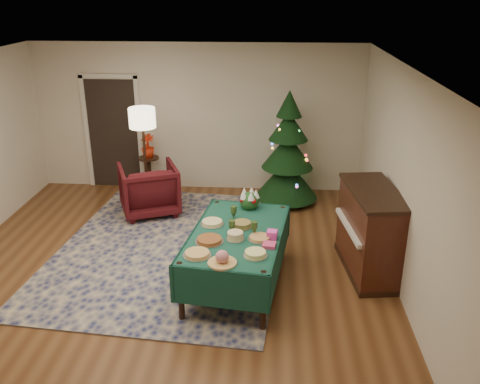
# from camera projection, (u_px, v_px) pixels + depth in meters

# --- Properties ---
(room_shell) EXTENTS (7.00, 7.00, 7.00)m
(room_shell) POSITION_uv_depth(u_px,v_px,m) (156.00, 189.00, 6.05)
(room_shell) COLOR #593319
(room_shell) RESTS_ON ground
(doorway) EXTENTS (1.08, 0.04, 2.16)m
(doorway) POSITION_uv_depth(u_px,v_px,m) (113.00, 131.00, 9.47)
(doorway) COLOR black
(doorway) RESTS_ON ground
(rug) EXTENTS (3.56, 4.47, 0.02)m
(rug) POSITION_uv_depth(u_px,v_px,m) (172.00, 247.00, 7.51)
(rug) COLOR navy
(rug) RESTS_ON ground
(buffet_table) EXTENTS (1.38, 2.07, 0.75)m
(buffet_table) POSITION_uv_depth(u_px,v_px,m) (237.00, 243.00, 6.37)
(buffet_table) COLOR black
(buffet_table) RESTS_ON ground
(platter_0) EXTENTS (0.33, 0.33, 0.05)m
(platter_0) POSITION_uv_depth(u_px,v_px,m) (197.00, 254.00, 5.75)
(platter_0) COLOR silver
(platter_0) RESTS_ON buffet_table
(platter_1) EXTENTS (0.33, 0.33, 0.16)m
(platter_1) POSITION_uv_depth(u_px,v_px,m) (222.00, 259.00, 5.57)
(platter_1) COLOR silver
(platter_1) RESTS_ON buffet_table
(platter_2) EXTENTS (0.28, 0.28, 0.06)m
(platter_2) POSITION_uv_depth(u_px,v_px,m) (255.00, 254.00, 5.74)
(platter_2) COLOR silver
(platter_2) RESTS_ON buffet_table
(platter_3) EXTENTS (0.35, 0.35, 0.05)m
(platter_3) POSITION_uv_depth(u_px,v_px,m) (209.00, 240.00, 6.06)
(platter_3) COLOR silver
(platter_3) RESTS_ON buffet_table
(platter_4) EXTENTS (0.22, 0.22, 0.10)m
(platter_4) POSITION_uv_depth(u_px,v_px,m) (235.00, 236.00, 6.11)
(platter_4) COLOR silver
(platter_4) RESTS_ON buffet_table
(platter_5) EXTENTS (0.29, 0.29, 0.04)m
(platter_5) POSITION_uv_depth(u_px,v_px,m) (260.00, 238.00, 6.12)
(platter_5) COLOR silver
(platter_5) RESTS_ON buffet_table
(platter_6) EXTENTS (0.30, 0.30, 0.05)m
(platter_6) POSITION_uv_depth(u_px,v_px,m) (212.00, 223.00, 6.51)
(platter_6) COLOR silver
(platter_6) RESTS_ON buffet_table
(platter_7) EXTENTS (0.27, 0.27, 0.07)m
(platter_7) POSITION_uv_depth(u_px,v_px,m) (242.00, 225.00, 6.43)
(platter_7) COLOR silver
(platter_7) RESTS_ON buffet_table
(goblet_0) EXTENTS (0.08, 0.08, 0.18)m
(goblet_0) POSITION_uv_depth(u_px,v_px,m) (234.00, 212.00, 6.65)
(goblet_0) COLOR #2D471E
(goblet_0) RESTS_ON buffet_table
(goblet_1) EXTENTS (0.08, 0.08, 0.18)m
(goblet_1) POSITION_uv_depth(u_px,v_px,m) (254.00, 228.00, 6.21)
(goblet_1) COLOR #2D471E
(goblet_1) RESTS_ON buffet_table
(goblet_2) EXTENTS (0.08, 0.08, 0.18)m
(goblet_2) POSITION_uv_depth(u_px,v_px,m) (232.00, 226.00, 6.25)
(goblet_2) COLOR #2D471E
(goblet_2) RESTS_ON buffet_table
(napkin_stack) EXTENTS (0.17, 0.17, 0.04)m
(napkin_stack) POSITION_uv_depth(u_px,v_px,m) (269.00, 245.00, 5.96)
(napkin_stack) COLOR #DB3C73
(napkin_stack) RESTS_ON buffet_table
(gift_box) EXTENTS (0.14, 0.14, 0.10)m
(gift_box) POSITION_uv_depth(u_px,v_px,m) (272.00, 235.00, 6.14)
(gift_box) COLOR #FC46C3
(gift_box) RESTS_ON buffet_table
(centerpiece) EXTENTS (0.27, 0.27, 0.31)m
(centerpiece) POSITION_uv_depth(u_px,v_px,m) (249.00, 199.00, 6.95)
(centerpiece) COLOR #1E4C1E
(centerpiece) RESTS_ON buffet_table
(armchair) EXTENTS (1.17, 1.14, 0.94)m
(armchair) POSITION_uv_depth(u_px,v_px,m) (149.00, 187.00, 8.51)
(armchair) COLOR #460F13
(armchair) RESTS_ON ground
(floor_lamp) EXTENTS (0.43, 0.43, 1.78)m
(floor_lamp) POSITION_uv_depth(u_px,v_px,m) (143.00, 124.00, 8.25)
(floor_lamp) COLOR #A57F3F
(floor_lamp) RESTS_ON ground
(side_table) EXTENTS (0.38, 0.38, 0.68)m
(side_table) POSITION_uv_depth(u_px,v_px,m) (150.00, 175.00, 9.45)
(side_table) COLOR black
(side_table) RESTS_ON ground
(potted_plant) EXTENTS (0.24, 0.43, 0.24)m
(potted_plant) POSITION_uv_depth(u_px,v_px,m) (148.00, 151.00, 9.27)
(potted_plant) COLOR red
(potted_plant) RESTS_ON side_table
(christmas_tree) EXTENTS (1.21, 1.21, 2.00)m
(christmas_tree) POSITION_uv_depth(u_px,v_px,m) (288.00, 154.00, 8.81)
(christmas_tree) COLOR black
(christmas_tree) RESTS_ON ground
(piano) EXTENTS (0.79, 1.42, 1.17)m
(piano) POSITION_uv_depth(u_px,v_px,m) (370.00, 232.00, 6.71)
(piano) COLOR black
(piano) RESTS_ON ground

